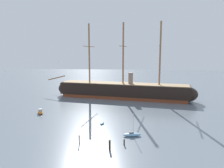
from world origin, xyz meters
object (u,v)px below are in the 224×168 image
sailboat_foreground_right (132,134)px  motorboat_distant_centre (116,93)px  mooring_piling_left_pair (110,145)px  seagull_in_flight (60,62)px  mooring_piling_right_pair (79,140)px  dinghy_far_right (181,99)px  motorboat_mid_left (40,112)px  tall_ship (123,90)px  mooring_piling_nearest (124,142)px  dinghy_near_centre (102,123)px

sailboat_foreground_right → motorboat_distant_centre: bearing=97.2°
mooring_piling_left_pair → seagull_in_flight: bearing=138.3°
sailboat_foreground_right → mooring_piling_right_pair: 12.54m
dinghy_far_right → motorboat_distant_centre: size_ratio=0.62×
mooring_piling_right_pair → seagull_in_flight: (-6.84, 9.97, 16.01)m
motorboat_mid_left → motorboat_distant_centre: 40.69m
tall_ship → seagull_in_flight: tall_ship is taller
motorboat_distant_centre → mooring_piling_nearest: 55.64m
sailboat_foreground_right → motorboat_distant_centre: 50.99m
motorboat_mid_left → motorboat_distant_centre: (22.51, 33.90, -0.04)m
mooring_piling_left_pair → mooring_piling_right_pair: size_ratio=1.00×
tall_ship → mooring_piling_left_pair: size_ratio=31.65×
mooring_piling_nearest → mooring_piling_left_pair: (-2.88, -2.59, 0.39)m
motorboat_distant_centre → mooring_piling_nearest: bearing=-85.2°
sailboat_foreground_right → mooring_piling_right_pair: bearing=-154.7°
tall_ship → dinghy_far_right: 24.31m
seagull_in_flight → dinghy_far_right: bearing=42.5°
sailboat_foreground_right → dinghy_near_centre: (-8.05, 8.25, -0.22)m
motorboat_mid_left → motorboat_distant_centre: motorboat_mid_left is taller
dinghy_near_centre → mooring_piling_left_pair: (3.42, -15.70, 0.77)m
tall_ship → dinghy_far_right: (24.08, -1.19, -3.15)m
mooring_piling_left_pair → mooring_piling_right_pair: 7.01m
sailboat_foreground_right → mooring_piling_nearest: size_ratio=4.46×
motorboat_distant_centre → mooring_piling_nearest: motorboat_distant_centre is taller
sailboat_foreground_right → motorboat_distant_centre: size_ratio=1.47×
motorboat_distant_centre → seagull_in_flight: (-11.76, -45.98, 16.51)m
motorboat_mid_left → motorboat_distant_centre: size_ratio=1.06×
tall_ship → seagull_in_flight: 42.11m
dinghy_far_right → sailboat_foreground_right: bearing=-117.4°
motorboat_mid_left → mooring_piling_nearest: motorboat_mid_left is taller
mooring_piling_nearest → mooring_piling_left_pair: mooring_piling_left_pair is taller
sailboat_foreground_right → mooring_piling_left_pair: sailboat_foreground_right is taller
dinghy_far_right → motorboat_distant_centre: motorboat_distant_centre is taller
motorboat_distant_centre → seagull_in_flight: size_ratio=3.39×
dinghy_near_centre → mooring_piling_right_pair: (-3.27, -13.61, 0.77)m
mooring_piling_nearest → mooring_piling_right_pair: mooring_piling_right_pair is taller
mooring_piling_nearest → mooring_piling_right_pair: 9.59m
seagull_in_flight → motorboat_mid_left: bearing=131.7°
seagull_in_flight → motorboat_distant_centre: bearing=75.7°
tall_ship → dinghy_near_centre: tall_ship is taller
mooring_piling_nearest → seagull_in_flight: size_ratio=1.11×
motorboat_mid_left → sailboat_foreground_right: bearing=-30.0°
seagull_in_flight → sailboat_foreground_right: bearing=-14.2°
dinghy_far_right → dinghy_near_centre: bearing=-132.1°
tall_ship → mooring_piling_left_pair: bearing=-91.7°
mooring_piling_right_pair → dinghy_far_right: bearing=54.8°
dinghy_near_centre → mooring_piling_nearest: bearing=-64.3°
mooring_piling_right_pair → motorboat_distant_centre: bearing=85.0°
tall_ship → mooring_piling_left_pair: tall_ship is taller
motorboat_distant_centre → mooring_piling_left_pair: mooring_piling_left_pair is taller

